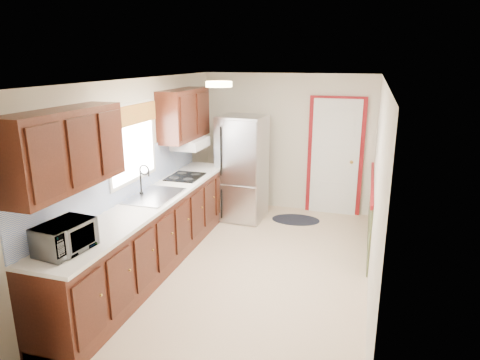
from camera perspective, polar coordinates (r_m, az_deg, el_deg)
The scene contains 8 objects.
room_shell at distance 5.25m, azimuth 1.16°, elevation -0.02°, with size 3.20×5.20×2.52m.
kitchen_run at distance 5.56m, azimuth -12.06°, elevation -3.66°, with size 0.63×4.00×2.20m.
back_wall_trim at distance 7.29m, azimuth 13.46°, elevation 1.59°, with size 1.12×2.30×2.08m.
ceiling_fixture at distance 4.95m, azimuth -2.83°, elevation 12.65°, with size 0.30×0.30×0.06m, color #FFD88C.
microwave at distance 4.21m, azimuth -22.36°, elevation -6.69°, with size 0.50×0.28×0.34m, color white.
refrigerator at distance 7.13m, azimuth 0.31°, elevation 1.58°, with size 0.77×0.75×1.75m.
rug at distance 7.33m, azimuth 7.44°, elevation -5.27°, with size 0.80×0.52×0.01m, color black.
cooktop at distance 6.39m, azimuth -7.33°, elevation 0.44°, with size 0.46×0.55×0.02m, color black.
Camera 1 is at (1.36, -4.86, 2.64)m, focal length 32.00 mm.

